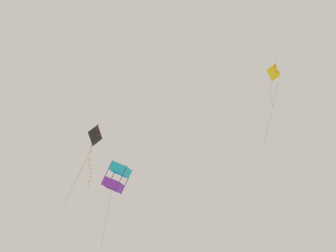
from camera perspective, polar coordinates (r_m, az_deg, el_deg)
kite_box_mid_left at (r=32.02m, az=-6.11°, el=-6.08°), size 2.12×1.88×5.47m
kite_diamond_low_drifter at (r=36.42m, az=12.38°, el=6.05°), size 1.84×1.11×6.44m
kite_diamond_near_left at (r=29.25m, az=-8.70°, el=-1.40°), size 2.02×1.65×5.01m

